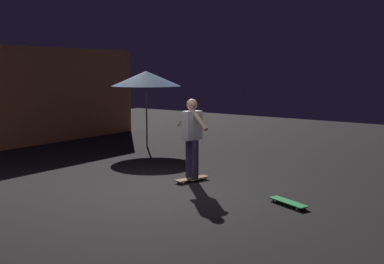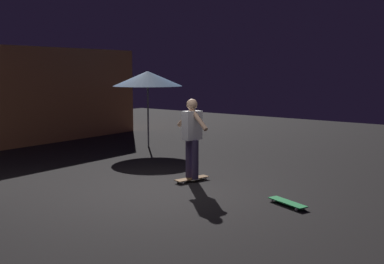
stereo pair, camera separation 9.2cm
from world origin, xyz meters
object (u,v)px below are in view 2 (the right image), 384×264
patio_umbrella (148,79)px  skateboard_ridden (192,179)px  skater (192,133)px  skateboard_spare (287,203)px

patio_umbrella → skateboard_ridden: bearing=-125.5°
patio_umbrella → skater: patio_umbrella is taller
skateboard_ridden → skateboard_spare: size_ratio=1.01×
skater → skateboard_ridden: bearing=0.0°
skateboard_ridden → skater: (0.00, 0.00, 0.98)m
patio_umbrella → skateboard_spare: patio_umbrella is taller
skateboard_ridden → skateboard_spare: bearing=-98.8°
patio_umbrella → skateboard_ridden: 5.02m
skateboard_ridden → skater: bearing=0.0°
skater → patio_umbrella: bearing=54.5°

